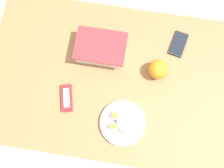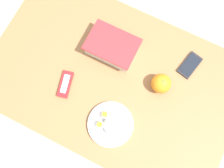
% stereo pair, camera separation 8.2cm
% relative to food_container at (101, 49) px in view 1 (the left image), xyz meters
% --- Properties ---
extents(ground_plane, '(10.00, 10.00, 0.00)m').
position_rel_food_container_xyz_m(ground_plane, '(0.06, -0.12, -0.74)').
color(ground_plane, '#B2A899').
extents(table, '(1.13, 0.72, 0.71)m').
position_rel_food_container_xyz_m(table, '(0.06, -0.12, -0.11)').
color(table, '#996B42').
rests_on(table, ground_plane).
extents(food_container, '(0.22, 0.16, 0.07)m').
position_rel_food_container_xyz_m(food_container, '(0.00, 0.00, 0.00)').
color(food_container, white).
rests_on(food_container, table).
extents(orange_fruit, '(0.09, 0.09, 0.09)m').
position_rel_food_container_xyz_m(orange_fruit, '(0.26, -0.06, 0.01)').
color(orange_fruit, orange).
rests_on(orange_fruit, table).
extents(rice_plate, '(0.20, 0.20, 0.07)m').
position_rel_food_container_xyz_m(rice_plate, '(0.15, -0.31, -0.01)').
color(rice_plate, white).
rests_on(rice_plate, table).
extents(candy_bar, '(0.07, 0.13, 0.02)m').
position_rel_food_container_xyz_m(candy_bar, '(-0.11, -0.24, -0.02)').
color(candy_bar, red).
rests_on(candy_bar, table).
extents(cell_phone, '(0.09, 0.13, 0.01)m').
position_rel_food_container_xyz_m(cell_phone, '(0.35, 0.09, -0.03)').
color(cell_phone, '#232328').
rests_on(cell_phone, table).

